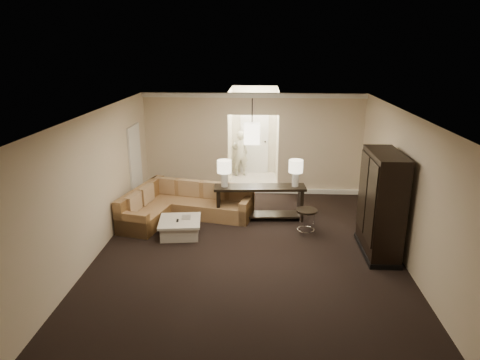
# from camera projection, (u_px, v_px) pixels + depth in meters

# --- Properties ---
(ground) EXTENTS (8.00, 8.00, 0.00)m
(ground) POSITION_uv_depth(u_px,v_px,m) (248.00, 258.00, 8.42)
(ground) COLOR black
(ground) RESTS_ON ground
(wall_back) EXTENTS (6.00, 0.04, 2.80)m
(wall_back) POSITION_uv_depth(u_px,v_px,m) (253.00, 144.00, 11.80)
(wall_back) COLOR beige
(wall_back) RESTS_ON ground
(wall_front) EXTENTS (6.00, 0.04, 2.80)m
(wall_front) POSITION_uv_depth(u_px,v_px,m) (234.00, 324.00, 4.19)
(wall_front) COLOR beige
(wall_front) RESTS_ON ground
(wall_left) EXTENTS (0.04, 8.00, 2.80)m
(wall_left) POSITION_uv_depth(u_px,v_px,m) (91.00, 188.00, 8.15)
(wall_left) COLOR beige
(wall_left) RESTS_ON ground
(wall_right) EXTENTS (0.04, 8.00, 2.80)m
(wall_right) POSITION_uv_depth(u_px,v_px,m) (411.00, 194.00, 7.84)
(wall_right) COLOR beige
(wall_right) RESTS_ON ground
(ceiling) EXTENTS (6.00, 8.00, 0.02)m
(ceiling) POSITION_uv_depth(u_px,v_px,m) (248.00, 116.00, 7.57)
(ceiling) COLOR silver
(ceiling) RESTS_ON wall_back
(crown_molding) EXTENTS (6.00, 0.10, 0.12)m
(crown_molding) POSITION_uv_depth(u_px,v_px,m) (253.00, 95.00, 11.35)
(crown_molding) COLOR white
(crown_molding) RESTS_ON wall_back
(baseboard) EXTENTS (6.00, 0.10, 0.12)m
(baseboard) POSITION_uv_depth(u_px,v_px,m) (253.00, 190.00, 12.16)
(baseboard) COLOR white
(baseboard) RESTS_ON ground
(side_door) EXTENTS (0.05, 0.90, 2.10)m
(side_door) POSITION_uv_depth(u_px,v_px,m) (136.00, 166.00, 10.92)
(side_door) COLOR white
(side_door) RESTS_ON ground
(foyer) EXTENTS (1.44, 2.02, 2.80)m
(foyer) POSITION_uv_depth(u_px,v_px,m) (254.00, 137.00, 13.11)
(foyer) COLOR beige
(foyer) RESTS_ON ground
(sectional_sofa) EXTENTS (3.04, 2.25, 0.80)m
(sectional_sofa) POSITION_uv_depth(u_px,v_px,m) (181.00, 206.00, 10.29)
(sectional_sofa) COLOR brown
(sectional_sofa) RESTS_ON ground
(coffee_table) EXTENTS (0.99, 0.99, 0.37)m
(coffee_table) POSITION_uv_depth(u_px,v_px,m) (180.00, 227.00, 9.39)
(coffee_table) COLOR beige
(coffee_table) RESTS_ON ground
(console_table) EXTENTS (2.18, 0.64, 0.83)m
(console_table) POSITION_uv_depth(u_px,v_px,m) (260.00, 200.00, 10.16)
(console_table) COLOR black
(console_table) RESTS_ON ground
(armoire) EXTENTS (0.62, 1.45, 2.08)m
(armoire) POSITION_uv_depth(u_px,v_px,m) (381.00, 206.00, 8.36)
(armoire) COLOR black
(armoire) RESTS_ON ground
(drink_table) EXTENTS (0.46, 0.46, 0.58)m
(drink_table) POSITION_uv_depth(u_px,v_px,m) (306.00, 217.00, 9.37)
(drink_table) COLOR black
(drink_table) RESTS_ON ground
(table_lamp_left) EXTENTS (0.33, 0.33, 0.64)m
(table_lamp_left) POSITION_uv_depth(u_px,v_px,m) (224.00, 169.00, 9.92)
(table_lamp_left) COLOR silver
(table_lamp_left) RESTS_ON console_table
(table_lamp_right) EXTENTS (0.33, 0.33, 0.64)m
(table_lamp_right) POSITION_uv_depth(u_px,v_px,m) (296.00, 169.00, 9.94)
(table_lamp_right) COLOR silver
(table_lamp_right) RESTS_ON console_table
(pendant_light) EXTENTS (0.38, 0.38, 1.09)m
(pendant_light) POSITION_uv_depth(u_px,v_px,m) (252.00, 133.00, 10.40)
(pendant_light) COLOR black
(pendant_light) RESTS_ON ceiling
(person) EXTENTS (0.67, 0.55, 1.61)m
(person) POSITION_uv_depth(u_px,v_px,m) (240.00, 151.00, 13.53)
(person) COLOR beige
(person) RESTS_ON ground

